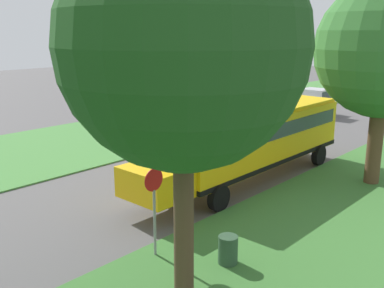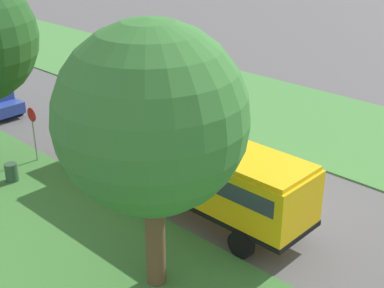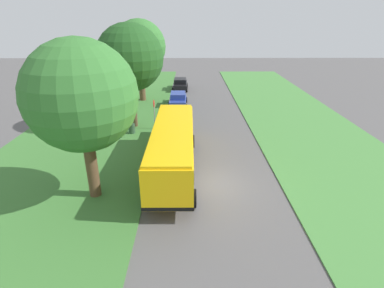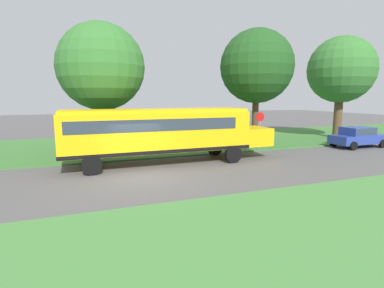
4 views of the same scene
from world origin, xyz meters
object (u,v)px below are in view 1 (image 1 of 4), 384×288
(stop_sign, at_px, (154,202))
(school_bus, at_px, (253,137))
(pickup_truck, at_px, (311,103))
(oak_tree_roadside_mid, at_px, (187,44))
(oak_tree_beside_bus, at_px, (384,49))
(trash_bin, at_px, (228,251))

(stop_sign, bearing_deg, school_bus, -75.34)
(school_bus, bearing_deg, stop_sign, 104.66)
(pickup_truck, height_order, oak_tree_roadside_mid, oak_tree_roadside_mid)
(stop_sign, bearing_deg, pickup_truck, -72.53)
(oak_tree_beside_bus, bearing_deg, stop_sign, 78.13)
(school_bus, height_order, pickup_truck, school_bus)
(pickup_truck, relative_size, oak_tree_roadside_mid, 0.60)
(school_bus, bearing_deg, oak_tree_roadside_mid, 115.16)
(school_bus, bearing_deg, trash_bin, 120.03)
(pickup_truck, distance_m, stop_sign, 24.33)
(stop_sign, xyz_separation_m, trash_bin, (-1.89, -1.05, -1.29))
(school_bus, relative_size, oak_tree_beside_bus, 1.44)
(oak_tree_beside_bus, xyz_separation_m, oak_tree_roadside_mid, (0.23, 11.40, 0.46))
(stop_sign, distance_m, trash_bin, 2.52)
(oak_tree_beside_bus, bearing_deg, trash_bin, 87.96)
(oak_tree_beside_bus, relative_size, stop_sign, 3.14)
(trash_bin, bearing_deg, oak_tree_beside_bus, -92.04)
(school_bus, distance_m, stop_sign, 8.16)
(school_bus, relative_size, trash_bin, 13.80)
(oak_tree_roadside_mid, relative_size, trash_bin, 10.03)
(pickup_truck, height_order, oak_tree_beside_bus, oak_tree_beside_bus)
(oak_tree_roadside_mid, bearing_deg, pickup_truck, -68.79)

